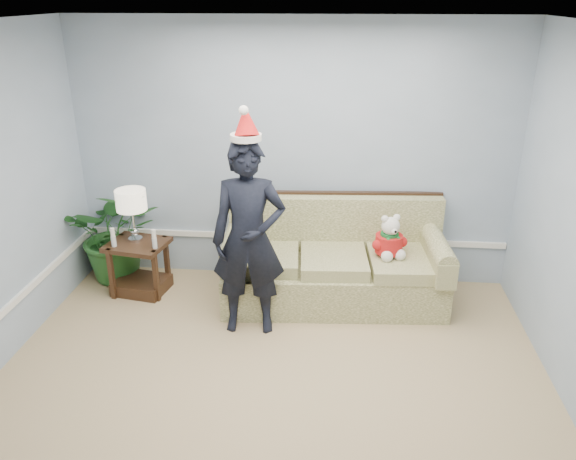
{
  "coord_description": "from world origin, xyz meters",
  "views": [
    {
      "loc": [
        0.5,
        -3.02,
        2.88
      ],
      "look_at": [
        0.05,
        1.55,
        0.93
      ],
      "focal_mm": 35.0,
      "sensor_mm": 36.0,
      "label": 1
    }
  ],
  "objects_px": {
    "houseplant": "(117,233)",
    "table_lamp": "(131,202)",
    "side_table": "(140,272)",
    "teddy_bear": "(389,241)",
    "sofa": "(334,265)",
    "man": "(249,239)"
  },
  "relations": [
    {
      "from": "side_table",
      "to": "houseplant",
      "type": "xyz_separation_m",
      "value": [
        -0.32,
        0.28,
        0.31
      ]
    },
    {
      "from": "sofa",
      "to": "man",
      "type": "relative_size",
      "value": 1.25
    },
    {
      "from": "table_lamp",
      "to": "houseplant",
      "type": "bearing_deg",
      "value": 142.08
    },
    {
      "from": "side_table",
      "to": "houseplant",
      "type": "distance_m",
      "value": 0.53
    },
    {
      "from": "houseplant",
      "to": "teddy_bear",
      "type": "distance_m",
      "value": 2.85
    },
    {
      "from": "side_table",
      "to": "table_lamp",
      "type": "bearing_deg",
      "value": 121.63
    },
    {
      "from": "table_lamp",
      "to": "houseplant",
      "type": "xyz_separation_m",
      "value": [
        -0.28,
        0.22,
        -0.44
      ]
    },
    {
      "from": "sofa",
      "to": "man",
      "type": "distance_m",
      "value": 1.11
    },
    {
      "from": "table_lamp",
      "to": "man",
      "type": "bearing_deg",
      "value": -25.78
    },
    {
      "from": "sofa",
      "to": "houseplant",
      "type": "relative_size",
      "value": 2.11
    },
    {
      "from": "side_table",
      "to": "houseplant",
      "type": "relative_size",
      "value": 0.61
    },
    {
      "from": "side_table",
      "to": "teddy_bear",
      "type": "relative_size",
      "value": 1.5
    },
    {
      "from": "side_table",
      "to": "teddy_bear",
      "type": "height_order",
      "value": "teddy_bear"
    },
    {
      "from": "sofa",
      "to": "table_lamp",
      "type": "relative_size",
      "value": 4.12
    },
    {
      "from": "sofa",
      "to": "man",
      "type": "height_order",
      "value": "man"
    },
    {
      "from": "sofa",
      "to": "side_table",
      "type": "distance_m",
      "value": 1.99
    },
    {
      "from": "table_lamp",
      "to": "houseplant",
      "type": "relative_size",
      "value": 0.51
    },
    {
      "from": "teddy_bear",
      "to": "table_lamp",
      "type": "bearing_deg",
      "value": 156.74
    },
    {
      "from": "sofa",
      "to": "side_table",
      "type": "relative_size",
      "value": 3.46
    },
    {
      "from": "houseplant",
      "to": "table_lamp",
      "type": "bearing_deg",
      "value": -37.92
    },
    {
      "from": "man",
      "to": "teddy_bear",
      "type": "bearing_deg",
      "value": 17.58
    },
    {
      "from": "side_table",
      "to": "man",
      "type": "relative_size",
      "value": 0.36
    }
  ]
}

